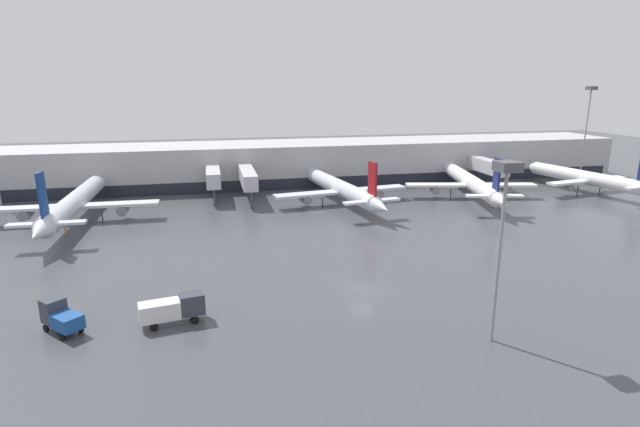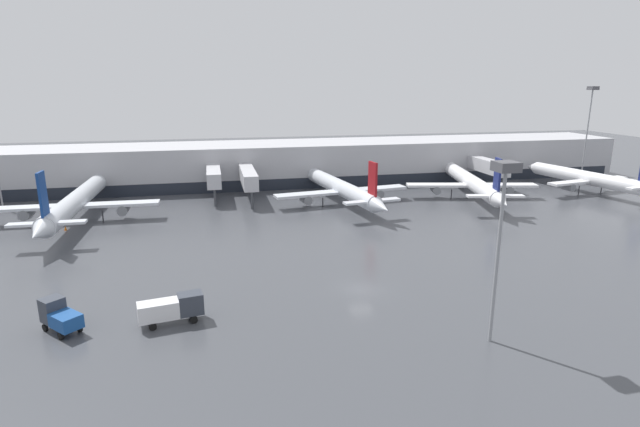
{
  "view_description": "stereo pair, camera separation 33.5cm",
  "coord_description": "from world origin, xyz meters",
  "px_view_note": "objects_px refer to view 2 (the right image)",
  "views": [
    {
      "loc": [
        -15.74,
        -48.77,
        22.06
      ],
      "look_at": [
        0.12,
        21.93,
        3.0
      ],
      "focal_mm": 28.0,
      "sensor_mm": 36.0,
      "label": 1
    },
    {
      "loc": [
        -15.41,
        -48.84,
        22.06
      ],
      "look_at": [
        0.12,
        21.93,
        3.0
      ],
      "focal_mm": 28.0,
      "sensor_mm": 36.0,
      "label": 2
    }
  ],
  "objects_px": {
    "parked_jet_3": "(472,183)",
    "service_truck_2": "(172,308)",
    "traffic_cone_1": "(65,228)",
    "apron_light_mast_0": "(503,200)",
    "parked_jet_0": "(342,189)",
    "parked_jet_1": "(75,203)",
    "service_truck_0": "(59,315)",
    "parked_jet_2": "(589,178)",
    "apron_light_mast_2": "(590,109)"
  },
  "relations": [
    {
      "from": "parked_jet_3",
      "to": "service_truck_0",
      "type": "height_order",
      "value": "parked_jet_3"
    },
    {
      "from": "parked_jet_2",
      "to": "apron_light_mast_0",
      "type": "distance_m",
      "value": 72.57
    },
    {
      "from": "parked_jet_1",
      "to": "service_truck_2",
      "type": "height_order",
      "value": "parked_jet_1"
    },
    {
      "from": "service_truck_2",
      "to": "traffic_cone_1",
      "type": "xyz_separation_m",
      "value": [
        -18.17,
        35.36,
        -1.26
      ]
    },
    {
      "from": "parked_jet_1",
      "to": "parked_jet_3",
      "type": "relative_size",
      "value": 1.05
    },
    {
      "from": "apron_light_mast_0",
      "to": "parked_jet_3",
      "type": "bearing_deg",
      "value": 62.9
    },
    {
      "from": "parked_jet_2",
      "to": "service_truck_2",
      "type": "bearing_deg",
      "value": 106.71
    },
    {
      "from": "service_truck_2",
      "to": "traffic_cone_1",
      "type": "bearing_deg",
      "value": 106.96
    },
    {
      "from": "parked_jet_1",
      "to": "service_truck_0",
      "type": "relative_size",
      "value": 8.91
    },
    {
      "from": "parked_jet_1",
      "to": "apron_light_mast_0",
      "type": "height_order",
      "value": "apron_light_mast_0"
    },
    {
      "from": "parked_jet_3",
      "to": "service_truck_2",
      "type": "height_order",
      "value": "parked_jet_3"
    },
    {
      "from": "parked_jet_3",
      "to": "apron_light_mast_2",
      "type": "distance_m",
      "value": 37.41
    },
    {
      "from": "parked_jet_1",
      "to": "service_truck_0",
      "type": "distance_m",
      "value": 40.13
    },
    {
      "from": "parked_jet_3",
      "to": "apron_light_mast_2",
      "type": "bearing_deg",
      "value": -60.47
    },
    {
      "from": "parked_jet_2",
      "to": "traffic_cone_1",
      "type": "height_order",
      "value": "parked_jet_2"
    },
    {
      "from": "parked_jet_1",
      "to": "parked_jet_0",
      "type": "bearing_deg",
      "value": -85.59
    },
    {
      "from": "parked_jet_1",
      "to": "parked_jet_2",
      "type": "distance_m",
      "value": 96.72
    },
    {
      "from": "apron_light_mast_2",
      "to": "parked_jet_2",
      "type": "bearing_deg",
      "value": -124.52
    },
    {
      "from": "parked_jet_3",
      "to": "traffic_cone_1",
      "type": "distance_m",
      "value": 72.41
    },
    {
      "from": "service_truck_0",
      "to": "apron_light_mast_0",
      "type": "bearing_deg",
      "value": -147.65
    },
    {
      "from": "parked_jet_1",
      "to": "apron_light_mast_0",
      "type": "bearing_deg",
      "value": -136.73
    },
    {
      "from": "parked_jet_3",
      "to": "apron_light_mast_0",
      "type": "relative_size",
      "value": 2.38
    },
    {
      "from": "parked_jet_3",
      "to": "service_truck_0",
      "type": "relative_size",
      "value": 8.49
    },
    {
      "from": "parked_jet_1",
      "to": "apron_light_mast_2",
      "type": "bearing_deg",
      "value": -82.32
    },
    {
      "from": "apron_light_mast_2",
      "to": "service_truck_2",
      "type": "bearing_deg",
      "value": -149.01
    },
    {
      "from": "parked_jet_2",
      "to": "service_truck_2",
      "type": "distance_m",
      "value": 88.96
    },
    {
      "from": "service_truck_2",
      "to": "apron_light_mast_0",
      "type": "distance_m",
      "value": 31.18
    },
    {
      "from": "parked_jet_2",
      "to": "service_truck_0",
      "type": "height_order",
      "value": "parked_jet_2"
    },
    {
      "from": "parked_jet_0",
      "to": "parked_jet_1",
      "type": "relative_size",
      "value": 0.9
    },
    {
      "from": "service_truck_0",
      "to": "traffic_cone_1",
      "type": "relative_size",
      "value": 7.0
    },
    {
      "from": "parked_jet_0",
      "to": "parked_jet_3",
      "type": "xyz_separation_m",
      "value": [
        25.97,
        -0.7,
        0.22
      ]
    },
    {
      "from": "parked_jet_0",
      "to": "parked_jet_1",
      "type": "height_order",
      "value": "parked_jet_1"
    },
    {
      "from": "traffic_cone_1",
      "to": "apron_light_mast_2",
      "type": "xyz_separation_m",
      "value": [
        105.43,
        17.05,
        16.14
      ]
    },
    {
      "from": "parked_jet_1",
      "to": "apron_light_mast_0",
      "type": "relative_size",
      "value": 2.5
    },
    {
      "from": "service_truck_0",
      "to": "parked_jet_3",
      "type": "bearing_deg",
      "value": -99.54
    },
    {
      "from": "parked_jet_0",
      "to": "parked_jet_2",
      "type": "relative_size",
      "value": 1.09
    },
    {
      "from": "traffic_cone_1",
      "to": "service_truck_0",
      "type": "bearing_deg",
      "value": -76.64
    },
    {
      "from": "parked_jet_1",
      "to": "apron_light_mast_0",
      "type": "distance_m",
      "value": 67.59
    },
    {
      "from": "parked_jet_0",
      "to": "traffic_cone_1",
      "type": "height_order",
      "value": "parked_jet_0"
    },
    {
      "from": "service_truck_2",
      "to": "apron_light_mast_0",
      "type": "relative_size",
      "value": 0.39
    },
    {
      "from": "traffic_cone_1",
      "to": "apron_light_mast_0",
      "type": "distance_m",
      "value": 65.21
    },
    {
      "from": "traffic_cone_1",
      "to": "parked_jet_0",
      "type": "bearing_deg",
      "value": 9.11
    },
    {
      "from": "service_truck_0",
      "to": "parked_jet_2",
      "type": "bearing_deg",
      "value": -108.37
    },
    {
      "from": "apron_light_mast_0",
      "to": "apron_light_mast_2",
      "type": "xyz_separation_m",
      "value": [
        59.75,
        61.89,
        3.67
      ]
    },
    {
      "from": "parked_jet_2",
      "to": "apron_light_mast_2",
      "type": "relative_size",
      "value": 1.55
    },
    {
      "from": "parked_jet_3",
      "to": "apron_light_mast_2",
      "type": "relative_size",
      "value": 1.78
    },
    {
      "from": "parked_jet_0",
      "to": "apron_light_mast_0",
      "type": "bearing_deg",
      "value": 171.07
    },
    {
      "from": "parked_jet_3",
      "to": "service_truck_2",
      "type": "relative_size",
      "value": 6.17
    },
    {
      "from": "traffic_cone_1",
      "to": "apron_light_mast_0",
      "type": "relative_size",
      "value": 0.04
    },
    {
      "from": "parked_jet_2",
      "to": "parked_jet_3",
      "type": "xyz_separation_m",
      "value": [
        -25.27,
        1.44,
        -0.07
      ]
    }
  ]
}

